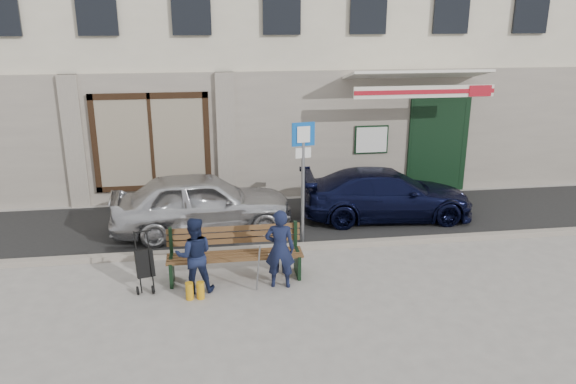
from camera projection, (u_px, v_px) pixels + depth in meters
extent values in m
plane|color=#9E9991|center=(319.00, 283.00, 9.91)|extent=(80.00, 80.00, 0.00)
cube|color=#282828|center=(293.00, 221.00, 12.83)|extent=(60.00, 3.20, 0.01)
cube|color=#9E9384|center=(305.00, 247.00, 11.31)|extent=(60.00, 0.18, 0.12)
cube|color=#9E9384|center=(282.00, 136.00, 14.09)|extent=(20.00, 0.12, 3.20)
cube|color=maroon|center=(152.00, 141.00, 13.74)|extent=(2.50, 0.12, 2.00)
cube|color=black|center=(438.00, 143.00, 14.66)|extent=(1.60, 0.10, 2.60)
cube|color=black|center=(430.00, 143.00, 15.14)|extent=(1.25, 0.90, 2.40)
cube|color=white|center=(372.00, 140.00, 14.35)|extent=(0.80, 0.03, 0.65)
cube|color=white|center=(413.00, 76.00, 13.76)|extent=(3.40, 1.72, 0.42)
cube|color=white|center=(425.00, 92.00, 13.04)|extent=(3.40, 0.05, 0.28)
cube|color=#A81421|center=(425.00, 92.00, 13.01)|extent=(3.40, 0.02, 0.10)
imported|color=silver|center=(202.00, 203.00, 12.06)|extent=(3.98, 1.88, 1.31)
imported|color=black|center=(387.00, 194.00, 12.90)|extent=(4.03, 1.86, 1.14)
cylinder|color=gray|center=(303.00, 187.00, 11.28)|extent=(0.07, 0.07, 2.43)
cube|color=#0C50AD|center=(303.00, 134.00, 10.95)|extent=(0.47, 0.11, 0.47)
cube|color=white|center=(304.00, 134.00, 10.93)|extent=(0.26, 0.07, 0.32)
cube|color=white|center=(303.00, 153.00, 11.07)|extent=(0.32, 0.08, 0.21)
cube|color=brown|center=(235.00, 256.00, 9.94)|extent=(2.40, 0.50, 0.04)
cube|color=brown|center=(234.00, 235.00, 10.12)|extent=(2.40, 0.10, 0.36)
cube|color=black|center=(172.00, 271.00, 9.86)|extent=(0.06, 0.50, 0.45)
cube|color=black|center=(297.00, 263.00, 10.16)|extent=(0.06, 0.50, 0.45)
cube|color=white|center=(278.00, 254.00, 9.94)|extent=(0.34, 0.25, 0.11)
cylinder|color=gray|center=(258.00, 268.00, 9.35)|extent=(0.07, 0.34, 0.96)
cylinder|color=#C98C14|center=(190.00, 291.00, 9.32)|extent=(0.13, 0.13, 0.30)
cylinder|color=#C98C14|center=(200.00, 290.00, 9.34)|extent=(0.13, 0.13, 0.30)
imported|color=#121834|center=(280.00, 249.00, 9.60)|extent=(0.56, 0.42, 1.41)
imported|color=#151D3B|center=(194.00, 255.00, 9.46)|extent=(0.65, 0.51, 1.32)
cylinder|color=black|center=(138.00, 291.00, 9.49)|extent=(0.07, 0.15, 0.15)
cylinder|color=black|center=(153.00, 290.00, 9.52)|extent=(0.07, 0.15, 0.15)
cube|color=black|center=(145.00, 263.00, 9.58)|extent=(0.36, 0.34, 0.50)
cylinder|color=black|center=(143.00, 231.00, 9.54)|extent=(0.27, 0.10, 0.02)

